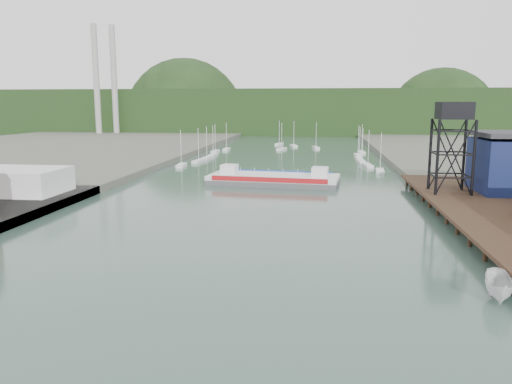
# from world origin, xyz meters

# --- Properties ---
(ground) EXTENTS (600.00, 600.00, 0.00)m
(ground) POSITION_xyz_m (0.00, 0.00, 0.00)
(ground) COLOR #304B44
(ground) RESTS_ON ground
(east_pier) EXTENTS (14.00, 70.00, 2.45)m
(east_pier) POSITION_xyz_m (37.00, 45.00, 1.90)
(east_pier) COLOR black
(east_pier) RESTS_ON ground
(white_shed) EXTENTS (18.00, 12.00, 4.50)m
(white_shed) POSITION_xyz_m (-44.00, 50.00, 3.85)
(white_shed) COLOR silver
(white_shed) RESTS_ON west_quay
(lift_tower) EXTENTS (6.50, 6.50, 16.00)m
(lift_tower) POSITION_xyz_m (35.00, 58.00, 15.65)
(lift_tower) COLOR black
(lift_tower) RESTS_ON east_pier
(marina_sailboats) EXTENTS (57.71, 92.65, 0.90)m
(marina_sailboats) POSITION_xyz_m (0.08, 138.46, 0.35)
(marina_sailboats) COLOR silver
(marina_sailboats) RESTS_ON ground
(smokestacks) EXTENTS (11.20, 8.20, 60.00)m
(smokestacks) POSITION_xyz_m (-106.00, 232.50, 30.00)
(smokestacks) COLOR #9E9E99
(smokestacks) RESTS_ON ground
(distant_hills) EXTENTS (500.00, 120.00, 80.00)m
(distant_hills) POSITION_xyz_m (-3.98, 301.35, 10.38)
(distant_hills) COLOR black
(distant_hills) RESTS_ON ground
(chain_ferry) EXTENTS (29.76, 14.38, 4.14)m
(chain_ferry) POSITION_xyz_m (1.62, 76.32, 1.19)
(chain_ferry) COLOR #4E4D50
(chain_ferry) RESTS_ON ground
(motorboat) EXTENTS (3.77, 6.68, 2.44)m
(motorboat) POSITION_xyz_m (28.51, 12.00, 1.22)
(motorboat) COLOR silver
(motorboat) RESTS_ON ground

